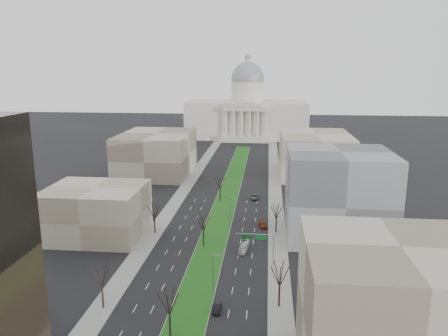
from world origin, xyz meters
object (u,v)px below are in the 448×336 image
Objects in this scene: car_black at (217,308)px; box_van at (244,247)px; car_grey_far at (255,197)px; car_red at (263,225)px.

box_van is (3.58, 29.27, 0.33)m from car_black.
car_grey_far is 45.79m from box_van.
car_red reaches higher than car_black.
box_van reaches higher than car_grey_far.
car_grey_far reaches higher than car_black.
car_red is at bearing -80.59° from car_grey_far.
car_red is at bearing 80.15° from car_black.
car_grey_far is at bearing 86.27° from car_black.
car_black is 47.81m from car_red.
car_red is 18.42m from box_van.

